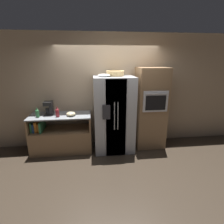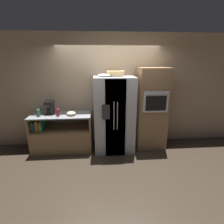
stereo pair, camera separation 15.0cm
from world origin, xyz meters
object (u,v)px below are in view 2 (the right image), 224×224
at_px(bottle_tall, 38,112).
at_px(coffee_maker, 50,107).
at_px(refrigerator, 114,114).
at_px(bottle_short, 58,112).
at_px(wicker_basket, 116,73).
at_px(mixing_bowl, 71,113).
at_px(fruit_bowl, 104,75).
at_px(wall_oven, 151,109).

relative_size(bottle_tall, coffee_maker, 0.68).
bearing_deg(refrigerator, coffee_maker, 175.23).
bearing_deg(bottle_short, wicker_basket, 6.81).
bearing_deg(mixing_bowl, refrigerator, 1.25).
relative_size(mixing_bowl, coffee_maker, 0.65).
relative_size(refrigerator, bottle_tall, 8.30).
bearing_deg(coffee_maker, bottle_short, -42.23).
distance_m(refrigerator, fruit_bowl, 0.96).
bearing_deg(bottle_short, bottle_tall, 177.37).
height_order(mixing_bowl, coffee_maker, coffee_maker).
height_order(wall_oven, coffee_maker, wall_oven).
bearing_deg(mixing_bowl, wicker_basket, 6.58).
relative_size(wall_oven, bottle_tall, 9.19).
bearing_deg(wall_oven, coffee_maker, 178.96).
bearing_deg(fruit_bowl, mixing_bowl, 179.27).
relative_size(refrigerator, coffee_maker, 5.67).
xyz_separation_m(fruit_bowl, bottle_tall, (-1.53, -0.01, -0.82)).
bearing_deg(wicker_basket, fruit_bowl, -153.83).
distance_m(bottle_short, mixing_bowl, 0.30).
bearing_deg(wall_oven, wicker_basket, 178.84).
height_order(wall_oven, wicker_basket, wall_oven).
relative_size(wicker_basket, mixing_bowl, 2.02).
distance_m(bottle_tall, bottle_short, 0.45).
height_order(wicker_basket, bottle_tall, wicker_basket).
bearing_deg(refrigerator, bottle_tall, -178.66).
xyz_separation_m(wall_oven, coffee_maker, (-2.45, 0.04, 0.09)).
relative_size(wall_oven, fruit_bowl, 6.90).
relative_size(wall_oven, coffee_maker, 6.28).
height_order(fruit_bowl, mixing_bowl, fruit_bowl).
distance_m(mixing_bowl, coffee_maker, 0.54).
bearing_deg(wall_oven, fruit_bowl, -174.39).
relative_size(wall_oven, bottle_short, 8.58).
xyz_separation_m(fruit_bowl, mixing_bowl, (-0.79, 0.01, -0.88)).
height_order(refrigerator, bottle_tall, refrigerator).
bearing_deg(wicker_basket, mixing_bowl, -173.42).
bearing_deg(refrigerator, wall_oven, 5.00).
bearing_deg(bottle_tall, mixing_bowl, 1.47).
height_order(bottle_short, coffee_maker, coffee_maker).
height_order(refrigerator, wall_oven, wall_oven).
relative_size(wicker_basket, coffee_maker, 1.32).
bearing_deg(bottle_short, refrigerator, 2.69).
distance_m(wall_oven, mixing_bowl, 1.95).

